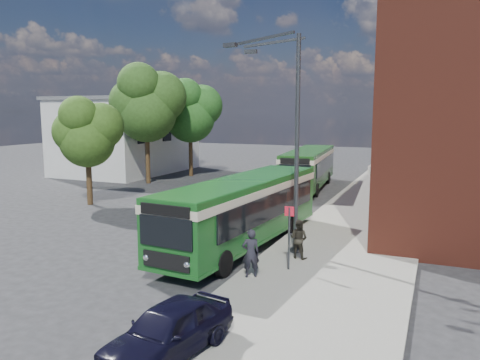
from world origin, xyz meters
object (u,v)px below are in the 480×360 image
at_px(bus_front, 243,206).
at_px(bus_rear, 309,165).
at_px(street_lamp, 288,141).
at_px(parked_car, 168,330).

bearing_deg(bus_front, bus_rear, 95.15).
relative_size(street_lamp, bus_rear, 0.77).
height_order(street_lamp, parked_car, street_lamp).
relative_size(street_lamp, bus_front, 0.77).
relative_size(bus_front, bus_rear, 1.00).
xyz_separation_m(street_lamp, bus_front, (-2.16, 0.40, -2.96)).
xyz_separation_m(street_lamp, bus_rear, (-3.68, 17.28, -2.96)).
xyz_separation_m(bus_rear, parked_car, (3.64, -26.58, -1.04)).
xyz_separation_m(street_lamp, parked_car, (-0.04, -9.29, -4.00)).
bearing_deg(street_lamp, parked_car, -90.23).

